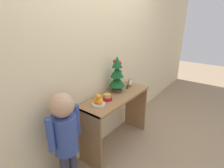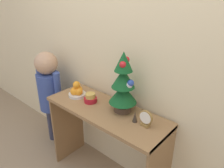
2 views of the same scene
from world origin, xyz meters
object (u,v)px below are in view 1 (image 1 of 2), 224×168
(mini_tree, at_px, (117,75))
(desk_clock, at_px, (130,83))
(child_figure, at_px, (65,131))
(figurine, at_px, (127,86))
(fruit_bowl, at_px, (99,101))
(singing_bowl, at_px, (108,97))

(mini_tree, bearing_deg, desk_clock, -12.68)
(child_figure, bearing_deg, figurine, -0.29)
(fruit_bowl, height_order, child_figure, child_figure)
(desk_clock, bearing_deg, figurine, -176.11)
(mini_tree, height_order, child_figure, mini_tree)
(mini_tree, bearing_deg, fruit_bowl, -170.92)
(mini_tree, distance_m, child_figure, 1.02)
(singing_bowl, bearing_deg, desk_clock, 1.47)
(desk_clock, bearing_deg, mini_tree, 167.32)
(figurine, bearing_deg, singing_bowl, -178.99)
(singing_bowl, bearing_deg, fruit_bowl, -178.81)
(singing_bowl, height_order, child_figure, child_figure)
(singing_bowl, distance_m, figurine, 0.47)
(figurine, distance_m, child_figure, 1.14)
(mini_tree, xyz_separation_m, figurine, (0.17, -0.06, -0.20))
(mini_tree, height_order, fruit_bowl, mini_tree)
(mini_tree, distance_m, fruit_bowl, 0.52)
(desk_clock, xyz_separation_m, figurine, (-0.09, -0.01, -0.02))
(figurine, bearing_deg, child_figure, 179.71)
(figurine, bearing_deg, desk_clock, 3.89)
(fruit_bowl, bearing_deg, singing_bowl, 1.19)
(desk_clock, distance_m, child_figure, 1.23)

